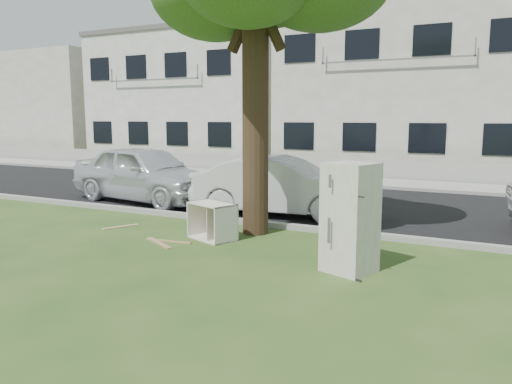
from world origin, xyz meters
The scene contains 16 objects.
ground centered at (0.00, 0.00, 0.00)m, with size 120.00×120.00×0.00m, color #294C1B.
road centered at (0.00, 6.00, 0.01)m, with size 120.00×7.00×0.01m, color black.
kerb_near centered at (0.00, 2.45, 0.00)m, with size 120.00×0.18×0.12m, color gray.
kerb_far centered at (0.00, 9.55, 0.00)m, with size 120.00×0.18×0.12m, color gray.
sidewalk centered at (0.00, 11.00, 0.01)m, with size 120.00×2.80×0.01m, color gray.
low_wall centered at (0.00, 12.60, 0.35)m, with size 120.00×0.15×0.70m, color gray.
townhouse_left centered at (-12.00, 17.50, 3.52)m, with size 10.20×8.16×7.04m.
townhouse_center centered at (0.00, 17.50, 3.72)m, with size 11.22×8.16×7.44m.
filler_left centered at (-26.00, 18.00, 3.20)m, with size 16.00×9.00×6.40m, color silver.
fridge centered at (2.13, 0.10, 0.87)m, with size 0.72×0.67×1.74m, color #B6AFA4.
cabinet centered at (-0.94, 0.94, 0.37)m, with size 0.95×0.59×0.74m, color white.
plank_a centered at (-1.60, 0.36, 0.01)m, with size 0.99×0.08×0.02m, color #9E834C.
plank_b centered at (-1.67, 0.15, 0.01)m, with size 1.00×0.10×0.02m, color #A57E56.
plank_c centered at (-3.34, 0.94, 0.01)m, with size 0.82×0.09×0.02m, color tan.
car_center centered at (-0.68, 3.83, 0.74)m, with size 1.56×4.46×1.47m, color silver.
car_left centered at (-5.04, 3.93, 0.82)m, with size 1.94×4.83×1.65m, color silver.
Camera 1 is at (4.26, -7.43, 2.44)m, focal length 35.00 mm.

